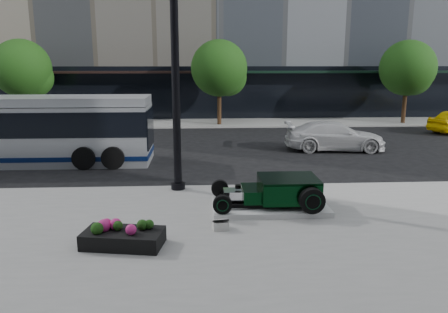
{
  "coord_description": "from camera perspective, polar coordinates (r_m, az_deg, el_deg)",
  "views": [
    {
      "loc": [
        -0.32,
        -16.9,
        4.47
      ],
      "look_at": [
        0.49,
        -2.2,
        1.2
      ],
      "focal_mm": 35.0,
      "sensor_mm": 36.0,
      "label": 1
    }
  ],
  "objects": [
    {
      "name": "flower_planter",
      "position": [
        10.84,
        -13.03,
        -10.19
      ],
      "size": [
        2.01,
        1.24,
        0.61
      ],
      "color": "black",
      "rests_on": "sidewalk_near"
    },
    {
      "name": "ground",
      "position": [
        17.48,
        -1.99,
        -2.3
      ],
      "size": [
        120.0,
        120.0,
        0.0
      ],
      "primitive_type": "plane",
      "color": "black",
      "rests_on": "ground"
    },
    {
      "name": "transit_bus",
      "position": [
        21.13,
        -26.07,
        3.12
      ],
      "size": [
        12.12,
        2.88,
        2.92
      ],
      "color": "#A6ABB0",
      "rests_on": "ground"
    },
    {
      "name": "hot_rod",
      "position": [
        13.08,
        7.46,
        -4.35
      ],
      "size": [
        3.22,
        2.0,
        0.81
      ],
      "color": "black",
      "rests_on": "display_plinth"
    },
    {
      "name": "display_plinth",
      "position": [
        13.18,
        5.96,
        -6.48
      ],
      "size": [
        3.4,
        1.8,
        0.15
      ],
      "primitive_type": "cube",
      "color": "silver",
      "rests_on": "sidewalk_near"
    },
    {
      "name": "street_trees",
      "position": [
        30.02,
        -0.35,
        11.18
      ],
      "size": [
        29.8,
        3.8,
        5.7
      ],
      "color": "black",
      "rests_on": "sidewalk_far"
    },
    {
      "name": "info_plaque",
      "position": [
        11.57,
        -0.46,
        -8.89
      ],
      "size": [
        0.43,
        0.35,
        0.31
      ],
      "color": "silver",
      "rests_on": "sidewalk_near"
    },
    {
      "name": "white_sedan",
      "position": [
        22.67,
        14.26,
        2.6
      ],
      "size": [
        5.09,
        2.4,
        1.43
      ],
      "primitive_type": "imported",
      "rotation": [
        0.0,
        0.0,
        1.49
      ],
      "color": "silver",
      "rests_on": "ground"
    },
    {
      "name": "sidewalk_far",
      "position": [
        31.21,
        -2.54,
        4.38
      ],
      "size": [
        70.0,
        4.0,
        0.12
      ],
      "primitive_type": "cube",
      "color": "gray",
      "rests_on": "ground"
    },
    {
      "name": "lamppost",
      "position": [
        14.54,
        -6.37,
        11.23
      ],
      "size": [
        0.48,
        0.48,
        8.74
      ],
      "color": "black",
      "rests_on": "sidewalk_near"
    }
  ]
}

